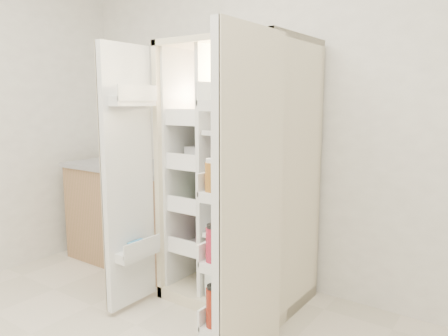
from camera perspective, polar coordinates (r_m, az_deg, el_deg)
The scene contains 5 objects.
wall_back at distance 3.17m, azimuth 8.27°, elevation 7.98°, with size 4.00×0.02×2.70m, color white.
refrigerator at distance 3.01m, azimuth 2.70°, elevation -3.66°, with size 0.92×0.70×1.80m.
freezer_door at distance 2.86m, azimuth -12.72°, elevation -1.50°, with size 0.15×0.40×1.72m.
fridge_door at distance 2.17m, azimuth 3.08°, elevation -5.32°, with size 0.17×0.58×1.72m.
kitchen_counter at distance 3.81m, azimuth -11.94°, elevation -5.90°, with size 1.19×0.64×0.87m.
Camera 1 is at (1.46, -0.81, 1.40)m, focal length 34.00 mm.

